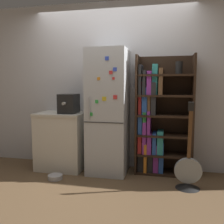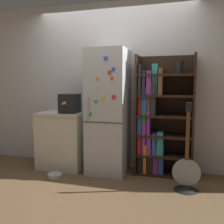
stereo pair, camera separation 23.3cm
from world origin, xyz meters
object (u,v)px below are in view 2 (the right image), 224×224
object	(u,v)px
refrigerator	(108,112)
espresso_machine	(70,103)
guitar	(186,178)
pet_bowl	(55,175)
bookshelf	(157,120)

from	to	relation	value
refrigerator	espresso_machine	bearing A→B (deg)	-177.49
refrigerator	guitar	bearing A→B (deg)	-18.90
espresso_machine	pet_bowl	xyz separation A→B (m)	(-0.04, -0.44, -1.00)
espresso_machine	bookshelf	bearing A→B (deg)	7.04
espresso_machine	pet_bowl	world-z (taller)	espresso_machine
bookshelf	espresso_machine	xyz separation A→B (m)	(-1.32, -0.16, 0.24)
guitar	pet_bowl	xyz separation A→B (m)	(-1.79, -0.08, -0.13)
guitar	pet_bowl	bearing A→B (deg)	-177.37
refrigerator	pet_bowl	bearing A→B (deg)	-144.31
bookshelf	refrigerator	bearing A→B (deg)	-169.09
guitar	refrigerator	bearing A→B (deg)	161.10
refrigerator	guitar	xyz separation A→B (m)	(1.14, -0.39, -0.75)
bookshelf	pet_bowl	world-z (taller)	bookshelf
bookshelf	guitar	size ratio (longest dim) A/B	1.56
espresso_machine	pet_bowl	distance (m)	1.09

